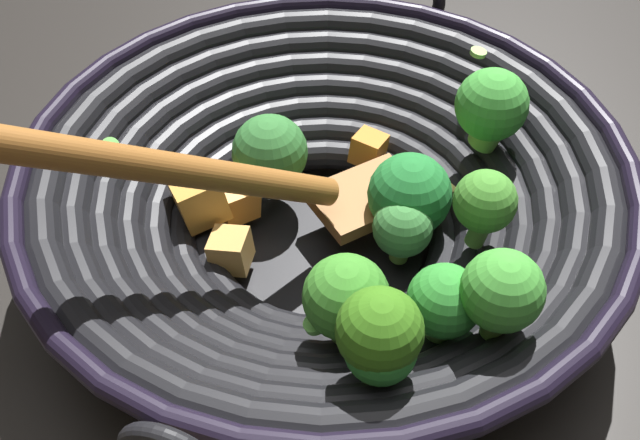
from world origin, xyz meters
name	(u,v)px	position (x,y,z in m)	size (l,w,h in m)	color
ground_plane	(325,253)	(0.00, 0.00, 0.00)	(4.00, 4.00, 0.00)	black
wok	(328,196)	(0.00, 0.00, 0.06)	(0.41, 0.39, 0.22)	black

